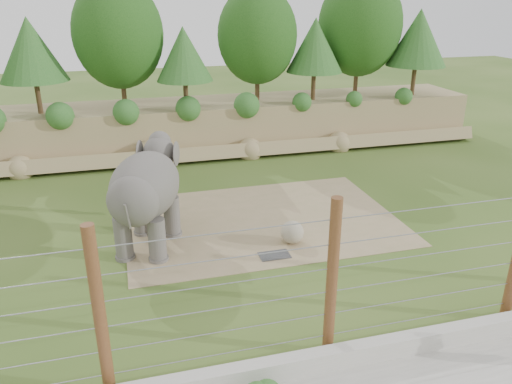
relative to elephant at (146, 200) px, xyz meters
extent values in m
plane|color=#36551A|center=(3.69, -2.04, -1.70)|extent=(90.00, 90.00, 0.00)
cube|color=#9C8E60|center=(3.69, 10.96, -0.45)|extent=(30.00, 4.00, 2.50)
cube|color=#9C8E60|center=(3.69, 8.66, -1.35)|extent=(30.00, 1.37, 1.07)
cylinder|color=#3F2B19|center=(-4.31, 10.46, 1.59)|extent=(0.24, 0.24, 1.58)
sphere|color=#174311|center=(-4.31, 10.46, 3.73)|extent=(3.60, 3.60, 3.60)
cylinder|color=#3F2B19|center=(-0.31, 10.96, 1.77)|extent=(0.24, 0.24, 1.92)
sphere|color=#174311|center=(-0.31, 10.96, 4.38)|extent=(4.40, 4.40, 4.40)
cylinder|color=#3F2B19|center=(2.69, 9.76, 1.50)|extent=(0.24, 0.24, 1.40)
sphere|color=#174311|center=(2.69, 9.76, 3.40)|extent=(3.20, 3.20, 3.20)
cylinder|color=#3F2B19|center=(6.69, 10.76, 1.71)|extent=(0.24, 0.24, 1.82)
sphere|color=#174311|center=(6.69, 10.76, 4.18)|extent=(4.16, 4.16, 4.16)
cylinder|color=#3F2B19|center=(9.69, 10.16, 1.56)|extent=(0.24, 0.24, 1.50)
sphere|color=#174311|center=(9.69, 10.16, 3.60)|extent=(3.44, 3.44, 3.44)
cylinder|color=#3F2B19|center=(12.69, 11.16, 1.82)|extent=(0.24, 0.24, 2.03)
sphere|color=#174311|center=(12.69, 11.16, 4.57)|extent=(4.64, 4.64, 4.64)
cylinder|color=#3F2B19|center=(15.69, 9.96, 1.63)|extent=(0.24, 0.24, 1.64)
sphere|color=#174311|center=(15.69, 9.96, 3.86)|extent=(3.76, 3.76, 3.76)
cube|color=#96855B|center=(4.19, 0.96, -1.69)|extent=(10.00, 7.00, 0.02)
cube|color=#262628|center=(3.85, -1.76, -1.66)|extent=(1.00, 0.60, 0.03)
sphere|color=gray|center=(4.69, -1.04, -1.28)|extent=(0.79, 0.79, 0.79)
cube|color=#B2AFA4|center=(3.69, -7.04, -1.45)|extent=(26.00, 0.35, 0.50)
cylinder|color=#532716|center=(-1.31, -6.54, 0.30)|extent=(0.26, 0.26, 4.00)
cylinder|color=#532716|center=(3.69, -6.54, 0.30)|extent=(0.26, 0.26, 4.00)
cylinder|color=gray|center=(3.69, -6.54, -1.20)|extent=(20.00, 0.02, 0.02)
cylinder|color=gray|center=(3.69, -6.54, -0.60)|extent=(20.00, 0.02, 0.02)
cylinder|color=gray|center=(3.69, -6.54, 0.00)|extent=(20.00, 0.02, 0.02)
cylinder|color=gray|center=(3.69, -6.54, 0.60)|extent=(20.00, 0.02, 0.02)
cylinder|color=gray|center=(3.69, -6.54, 1.20)|extent=(20.00, 0.02, 0.02)
cylinder|color=gray|center=(3.69, -6.54, 1.80)|extent=(20.00, 0.02, 0.02)
camera|label=1|loc=(-0.47, -15.38, 6.30)|focal=35.00mm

